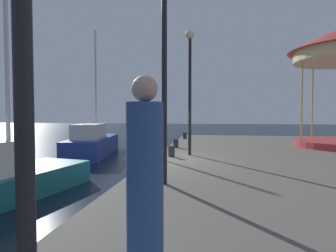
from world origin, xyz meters
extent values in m
plane|color=black|center=(0.00, 0.00, 0.00)|extent=(120.00, 120.00, 0.00)
cube|color=navy|center=(-4.77, 5.99, 0.51)|extent=(2.91, 6.45, 1.01)
cube|color=beige|center=(-4.63, 5.19, 1.41)|extent=(1.77, 2.92, 0.80)
cylinder|color=silver|center=(-4.90, 6.77, 4.20)|extent=(0.12, 0.12, 6.38)
cylinder|color=silver|center=(-4.67, 5.39, 1.91)|extent=(0.54, 2.77, 0.08)
cube|color=#19606B|center=(-3.66, -2.79, 0.36)|extent=(2.97, 5.84, 0.72)
cylinder|color=silver|center=(-3.60, -2.48, 3.69)|extent=(0.12, 0.12, 5.94)
cylinder|color=gold|center=(7.46, 6.79, 2.97)|extent=(0.08, 0.08, 3.75)
cylinder|color=gold|center=(6.37, 4.90, 2.97)|extent=(0.08, 0.08, 3.75)
cylinder|color=black|center=(0.95, -8.15, 2.92)|extent=(0.12, 0.12, 4.24)
cylinder|color=black|center=(1.05, -3.49, 2.98)|extent=(0.12, 0.12, 4.36)
cylinder|color=black|center=(1.25, 1.16, 3.00)|extent=(0.12, 0.12, 4.40)
sphere|color=#F9E5B2|center=(1.25, 1.16, 5.38)|extent=(0.36, 0.36, 0.36)
cylinder|color=#2D2D33|center=(0.42, 3.47, 1.00)|extent=(0.24, 0.24, 0.40)
cylinder|color=#2D2D33|center=(0.38, 8.32, 1.00)|extent=(0.24, 0.24, 0.40)
cylinder|color=#2D2D33|center=(0.63, 0.58, 1.00)|extent=(0.24, 0.24, 0.40)
cylinder|color=#2D4C8C|center=(1.51, -7.27, 1.64)|extent=(0.34, 0.34, 1.68)
sphere|color=tan|center=(1.51, -7.27, 2.60)|extent=(0.24, 0.24, 0.24)
camera|label=1|loc=(2.12, -9.79, 2.37)|focal=30.66mm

